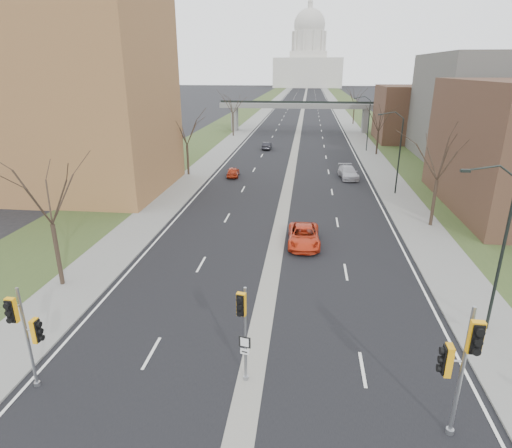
% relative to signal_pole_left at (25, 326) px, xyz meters
% --- Properties ---
extents(ground, '(700.00, 700.00, 0.00)m').
position_rel_signal_pole_left_xyz_m(ground, '(8.97, 0.93, -3.13)').
color(ground, black).
rests_on(ground, ground).
extents(road_surface, '(20.00, 600.00, 0.01)m').
position_rel_signal_pole_left_xyz_m(road_surface, '(8.97, 150.93, -3.12)').
color(road_surface, black).
rests_on(road_surface, ground).
extents(median_strip, '(1.20, 600.00, 0.02)m').
position_rel_signal_pole_left_xyz_m(median_strip, '(8.97, 150.93, -3.13)').
color(median_strip, gray).
rests_on(median_strip, ground).
extents(sidewalk_right, '(4.00, 600.00, 0.12)m').
position_rel_signal_pole_left_xyz_m(sidewalk_right, '(20.97, 150.93, -3.07)').
color(sidewalk_right, gray).
rests_on(sidewalk_right, ground).
extents(sidewalk_left, '(4.00, 600.00, 0.12)m').
position_rel_signal_pole_left_xyz_m(sidewalk_left, '(-3.03, 150.93, -3.07)').
color(sidewalk_left, gray).
rests_on(sidewalk_left, ground).
extents(grass_verge_right, '(8.00, 600.00, 0.10)m').
position_rel_signal_pole_left_xyz_m(grass_verge_right, '(26.97, 150.93, -3.08)').
color(grass_verge_right, '#2D3E1C').
rests_on(grass_verge_right, ground).
extents(grass_verge_left, '(8.00, 600.00, 0.10)m').
position_rel_signal_pole_left_xyz_m(grass_verge_left, '(-9.03, 150.93, -3.08)').
color(grass_verge_left, '#2D3E1C').
rests_on(grass_verge_left, ground).
extents(apartment_building, '(25.00, 16.00, 22.00)m').
position_rel_signal_pole_left_xyz_m(apartment_building, '(-17.03, 30.93, 7.87)').
color(apartment_building, olive).
rests_on(apartment_building, ground).
extents(commercial_block_mid, '(18.00, 22.00, 15.00)m').
position_rel_signal_pole_left_xyz_m(commercial_block_mid, '(36.97, 52.93, 4.37)').
color(commercial_block_mid, '#585650').
rests_on(commercial_block_mid, ground).
extents(commercial_block_far, '(14.00, 14.00, 10.00)m').
position_rel_signal_pole_left_xyz_m(commercial_block_far, '(30.97, 70.93, 1.87)').
color(commercial_block_far, '#513726').
rests_on(commercial_block_far, ground).
extents(pedestrian_bridge, '(34.00, 3.00, 6.45)m').
position_rel_signal_pole_left_xyz_m(pedestrian_bridge, '(8.97, 80.93, 1.72)').
color(pedestrian_bridge, slate).
rests_on(pedestrian_bridge, ground).
extents(capitol, '(48.00, 42.00, 55.75)m').
position_rel_signal_pole_left_xyz_m(capitol, '(8.97, 320.93, 15.47)').
color(capitol, silver).
rests_on(capitol, ground).
extents(streetlight_near, '(2.61, 0.20, 8.70)m').
position_rel_signal_pole_left_xyz_m(streetlight_near, '(19.96, 6.93, 3.83)').
color(streetlight_near, black).
rests_on(streetlight_near, sidewalk_right).
extents(streetlight_mid, '(2.61, 0.20, 8.70)m').
position_rel_signal_pole_left_xyz_m(streetlight_mid, '(19.96, 32.93, 3.83)').
color(streetlight_mid, black).
rests_on(streetlight_mid, sidewalk_right).
extents(streetlight_far, '(2.61, 0.20, 8.70)m').
position_rel_signal_pole_left_xyz_m(streetlight_far, '(19.96, 58.93, 3.83)').
color(streetlight_far, black).
rests_on(streetlight_far, sidewalk_right).
extents(tree_left_a, '(7.20, 7.20, 9.40)m').
position_rel_signal_pole_left_xyz_m(tree_left_a, '(-4.03, 8.93, 3.51)').
color(tree_left_a, '#382B21').
rests_on(tree_left_a, sidewalk_left).
extents(tree_left_b, '(6.75, 6.75, 8.81)m').
position_rel_signal_pole_left_xyz_m(tree_left_b, '(-4.03, 38.93, 3.10)').
color(tree_left_b, '#382B21').
rests_on(tree_left_b, sidewalk_left).
extents(tree_left_c, '(7.65, 7.65, 9.99)m').
position_rel_signal_pole_left_xyz_m(tree_left_c, '(-4.03, 72.93, 3.92)').
color(tree_left_c, '#382B21').
rests_on(tree_left_c, sidewalk_left).
extents(tree_right_a, '(7.20, 7.20, 9.40)m').
position_rel_signal_pole_left_xyz_m(tree_right_a, '(21.97, 22.93, 3.51)').
color(tree_right_a, '#382B21').
rests_on(tree_right_a, sidewalk_right).
extents(tree_right_b, '(6.30, 6.30, 8.22)m').
position_rel_signal_pole_left_xyz_m(tree_right_b, '(21.97, 55.93, 2.69)').
color(tree_right_b, '#382B21').
rests_on(tree_right_b, sidewalk_right).
extents(tree_right_c, '(7.65, 7.65, 9.99)m').
position_rel_signal_pole_left_xyz_m(tree_right_c, '(21.97, 95.93, 3.92)').
color(tree_right_c, '#382B21').
rests_on(tree_right_c, sidewalk_right).
extents(signal_pole_left, '(0.88, 0.83, 4.78)m').
position_rel_signal_pole_left_xyz_m(signal_pole_left, '(0.00, 0.00, 0.00)').
color(signal_pole_left, gray).
rests_on(signal_pole_left, ground).
extents(signal_pole_median, '(0.57, 0.76, 4.58)m').
position_rel_signal_pole_left_xyz_m(signal_pole_median, '(8.71, 1.40, 0.06)').
color(signal_pole_median, gray).
rests_on(signal_pole_median, ground).
extents(signal_pole_right, '(0.96, 0.97, 5.47)m').
position_rel_signal_pole_left_xyz_m(signal_pole_right, '(16.62, -0.57, 0.46)').
color(signal_pole_right, gray).
rests_on(signal_pole_right, ground).
extents(car_left_near, '(1.79, 3.76, 1.24)m').
position_rel_signal_pole_left_xyz_m(car_left_near, '(1.80, 38.84, -2.50)').
color(car_left_near, '#A62B12').
rests_on(car_left_near, ground).
extents(car_left_far, '(1.46, 3.79, 1.23)m').
position_rel_signal_pole_left_xyz_m(car_left_far, '(4.25, 58.78, -2.51)').
color(car_left_far, black).
rests_on(car_left_far, ground).
extents(car_right_near, '(2.55, 5.26, 1.44)m').
position_rel_signal_pole_left_xyz_m(car_right_near, '(11.06, 17.47, -2.40)').
color(car_right_near, red).
rests_on(car_right_near, ground).
extents(car_right_mid, '(2.59, 5.24, 1.46)m').
position_rel_signal_pole_left_xyz_m(car_right_mid, '(16.24, 39.73, -2.39)').
color(car_right_mid, '#ABAAB2').
rests_on(car_right_mid, ground).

